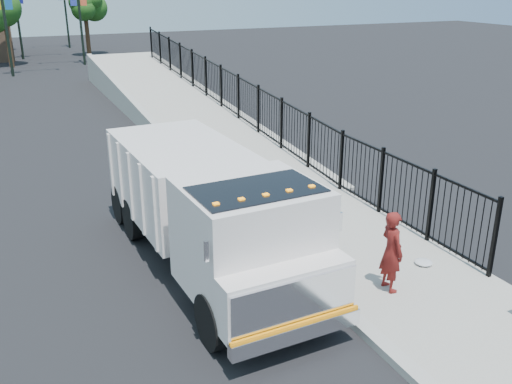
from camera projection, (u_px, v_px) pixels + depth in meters
name	position (u px, v px, depth m)	size (l,w,h in m)	color
ground	(300.00, 273.00, 12.73)	(120.00, 120.00, 0.00)	black
sidewalk	(429.00, 295.00, 11.75)	(3.55, 12.00, 0.12)	#9E998E
curb	(350.00, 315.00, 11.00)	(0.30, 12.00, 0.16)	#ADAAA3
ramp	(179.00, 116.00, 27.18)	(3.95, 24.00, 1.70)	#9E998E
iron_fence	(238.00, 111.00, 24.01)	(0.10, 28.00, 1.80)	black
truck	(209.00, 206.00, 12.42)	(2.90, 7.99, 2.70)	black
worker	(391.00, 251.00, 11.57)	(0.63, 0.41, 1.73)	maroon
debris	(424.00, 262.00, 12.86)	(0.40, 0.40, 0.10)	silver
light_pole_0	(8.00, 8.00, 36.59)	(3.77, 0.22, 8.00)	black
light_pole_1	(74.00, 4.00, 41.41)	(3.78, 0.22, 8.00)	black
light_pole_2	(20.00, 2.00, 44.58)	(3.78, 0.22, 8.00)	black
tree_0	(4.00, 11.00, 40.47)	(2.76, 2.76, 5.38)	#382314
tree_1	(85.00, 7.00, 46.75)	(2.04, 2.04, 5.02)	#382314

